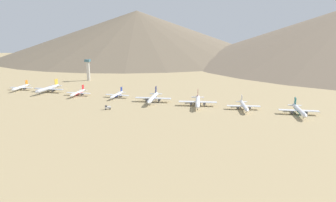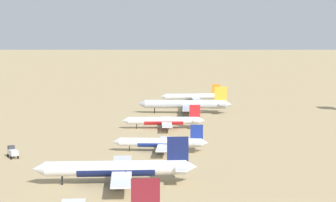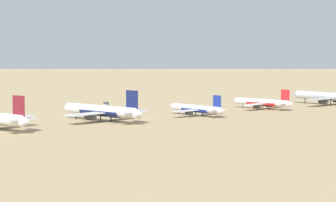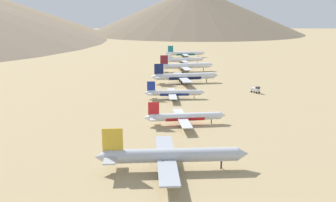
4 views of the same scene
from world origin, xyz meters
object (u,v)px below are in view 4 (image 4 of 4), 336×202
object	(u,v)px
parked_jet_1	(170,156)
parked_jet_6	(184,60)
parked_jet_2	(184,117)
service_truck	(256,89)
parked_jet_3	(174,93)
parked_jet_7	(185,53)
parked_jet_4	(184,76)
parked_jet_5	(185,66)

from	to	relation	value
parked_jet_1	parked_jet_6	size ratio (longest dim) A/B	1.23
parked_jet_2	service_truck	bearing A→B (deg)	45.69
parked_jet_3	service_truck	distance (m)	50.58
parked_jet_2	parked_jet_3	size ratio (longest dim) A/B	1.04
parked_jet_6	service_truck	size ratio (longest dim) A/B	6.68
parked_jet_1	parked_jet_3	world-z (taller)	parked_jet_1
service_truck	parked_jet_7	bearing A→B (deg)	93.02
parked_jet_1	parked_jet_2	distance (m)	45.62
parked_jet_4	parked_jet_5	distance (m)	47.59
parked_jet_1	parked_jet_3	distance (m)	92.13
service_truck	parked_jet_6	bearing A→B (deg)	98.74
parked_jet_1	parked_jet_2	bearing A→B (deg)	73.81
parked_jet_2	parked_jet_6	size ratio (longest dim) A/B	0.92
parked_jet_7	parked_jet_4	bearing A→B (deg)	-101.21
parked_jet_2	parked_jet_5	size ratio (longest dim) A/B	0.77
parked_jet_2	parked_jet_4	size ratio (longest dim) A/B	0.76
parked_jet_3	parked_jet_5	xyz separation A→B (m)	(23.34, 89.84, 1.23)
parked_jet_5	parked_jet_7	world-z (taller)	parked_jet_5
parked_jet_3	service_truck	size ratio (longest dim) A/B	5.91
parked_jet_1	service_truck	size ratio (longest dim) A/B	8.18
parked_jet_3	parked_jet_6	bearing A→B (deg)	77.03
parked_jet_5	parked_jet_6	world-z (taller)	parked_jet_5
parked_jet_4	parked_jet_6	size ratio (longest dim) A/B	1.21
parked_jet_3	parked_jet_1	bearing A→B (deg)	-99.89
parked_jet_4	parked_jet_7	size ratio (longest dim) A/B	1.10
parked_jet_1	parked_jet_3	size ratio (longest dim) A/B	1.39
parked_jet_1	parked_jet_7	world-z (taller)	parked_jet_1
parked_jet_3	parked_jet_4	size ratio (longest dim) A/B	0.73
parked_jet_2	service_truck	distance (m)	76.04
parked_jet_3	parked_jet_6	xyz separation A→B (m)	(30.68, 133.18, 0.42)
parked_jet_3	parked_jet_7	world-z (taller)	parked_jet_7
parked_jet_5	parked_jet_2	bearing A→B (deg)	-100.94
parked_jet_6	parked_jet_7	size ratio (longest dim) A/B	0.91
parked_jet_3	parked_jet_7	size ratio (longest dim) A/B	0.81
parked_jet_1	service_truck	bearing A→B (deg)	56.17
parked_jet_7	service_truck	distance (m)	172.21
parked_jet_2	parked_jet_7	xyz separation A→B (m)	(44.05, 226.36, 0.63)
parked_jet_4	parked_jet_7	bearing A→B (deg)	78.79
parked_jet_3	parked_jet_6	world-z (taller)	parked_jet_6
service_truck	parked_jet_1	bearing A→B (deg)	-123.83
parked_jet_2	parked_jet_3	distance (m)	47.05
parked_jet_3	parked_jet_5	bearing A→B (deg)	75.43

